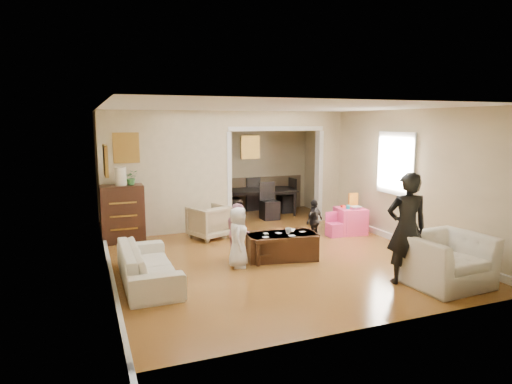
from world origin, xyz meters
name	(u,v)px	position (x,y,z in m)	size (l,w,h in m)	color
floor	(260,248)	(0.00, 0.00, 0.00)	(7.00, 7.00, 0.00)	#A8732B
partition_left	(168,173)	(-1.38, 1.80, 1.30)	(2.75, 0.18, 2.60)	beige
partition_right	(327,166)	(2.48, 1.80, 1.30)	(0.55, 0.18, 2.60)	beige
partition_header	(276,119)	(1.10, 1.80, 2.42)	(2.22, 0.18, 0.35)	beige
window_pane	(396,164)	(2.73, -0.40, 1.55)	(0.03, 0.95, 1.10)	white
framed_art_partition	(126,148)	(-2.20, 1.70, 1.85)	(0.45, 0.03, 0.55)	brown
framed_art_sofa_wall	(106,160)	(-2.71, -0.60, 1.80)	(0.03, 0.55, 0.40)	brown
framed_art_alcove	(250,147)	(1.10, 3.44, 1.70)	(0.45, 0.03, 0.55)	brown
sofa	(148,264)	(-2.21, -1.07, 0.28)	(1.90, 0.74, 0.55)	white
armchair_back	(209,222)	(-0.67, 1.11, 0.34)	(0.72, 0.74, 0.67)	tan
armchair_front	(445,260)	(1.82, -2.73, 0.37)	(1.14, 1.00, 0.74)	white
dresser	(122,214)	(-2.35, 1.44, 0.57)	(0.82, 0.46, 1.13)	#321A0F
table_lamp	(121,176)	(-2.35, 1.44, 1.31)	(0.22, 0.22, 0.36)	beige
potted_plant	(131,178)	(-2.15, 1.44, 1.28)	(0.26, 0.23, 0.29)	#30672D
coffee_table	(282,246)	(0.12, -0.72, 0.22)	(1.19, 0.59, 0.45)	#3A2112
coffee_cup	(288,231)	(0.22, -0.77, 0.49)	(0.11, 0.11, 0.10)	beige
play_table	(350,221)	(2.23, 0.37, 0.27)	(0.57, 0.57, 0.55)	#FF4383
cereal_box	(353,200)	(2.35, 0.47, 0.70)	(0.20, 0.07, 0.30)	yellow
cyan_cup	(348,207)	(2.13, 0.32, 0.59)	(0.08, 0.08, 0.08)	teal
toy_block	(343,206)	(2.11, 0.49, 0.57)	(0.08, 0.06, 0.05)	red
play_bowl	(356,208)	(2.28, 0.25, 0.58)	(0.23, 0.23, 0.06)	silver
dining_table	(260,202)	(1.17, 2.94, 0.32)	(1.84, 1.02, 0.65)	black
adult_person	(407,228)	(1.32, -2.46, 0.83)	(0.60, 0.40, 1.66)	black
child_kneel_a	(238,237)	(-0.73, -0.87, 0.50)	(0.49, 0.32, 1.00)	white
child_kneel_b	(238,231)	(-0.58, -0.42, 0.49)	(0.47, 0.37, 0.97)	#CA7E93
child_toddler	(314,221)	(1.17, 0.03, 0.43)	(0.50, 0.21, 0.86)	black
craft_papers	(284,233)	(0.18, -0.71, 0.45)	(0.85, 0.50, 0.00)	white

